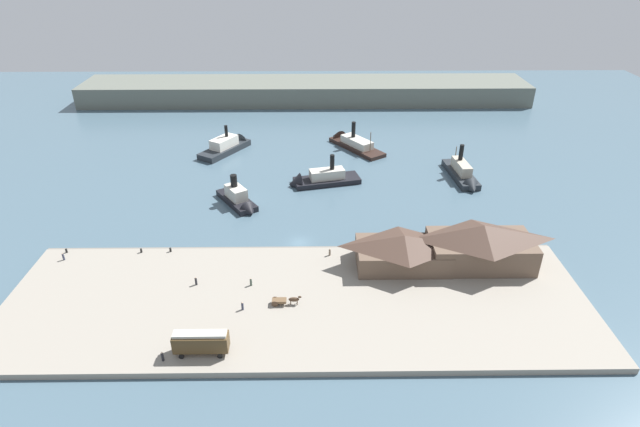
{
  "coord_description": "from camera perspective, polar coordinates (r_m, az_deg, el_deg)",
  "views": [
    {
      "loc": [
        3.43,
        -98.24,
        62.34
      ],
      "look_at": [
        4.76,
        9.9,
        2.0
      ],
      "focal_mm": 28.73,
      "sensor_mm": 36.0,
      "label": 1
    }
  ],
  "objects": [
    {
      "name": "ground_plane",
      "position": [
        116.39,
        -2.29,
        -3.25
      ],
      "size": [
        320.0,
        320.0,
        0.0
      ],
      "primitive_type": "plane",
      "color": "#476070"
    },
    {
      "name": "quay_promenade",
      "position": [
        98.16,
        -2.59,
        -9.85
      ],
      "size": [
        110.0,
        36.0,
        1.2
      ],
      "primitive_type": "cube",
      "color": "gray",
      "rests_on": "ground"
    },
    {
      "name": "seawall_edge",
      "position": [
        113.1,
        -2.33,
        -4.01
      ],
      "size": [
        110.0,
        0.8,
        1.0
      ],
      "primitive_type": "cube",
      "color": "slate",
      "rests_on": "ground"
    },
    {
      "name": "ferry_shed_west_terminal",
      "position": [
        106.34,
        9.25,
        -4.05
      ],
      "size": [
        19.27,
        11.08,
        7.03
      ],
      "color": "brown",
      "rests_on": "quay_promenade"
    },
    {
      "name": "ferry_shed_customs_shed",
      "position": [
        109.9,
        17.51,
        -3.3
      ],
      "size": [
        21.36,
        11.46,
        9.12
      ],
      "color": "brown",
      "rests_on": "quay_promenade"
    },
    {
      "name": "street_tram",
      "position": [
        87.77,
        -13.14,
        -13.69
      ],
      "size": [
        8.97,
        2.71,
        4.35
      ],
      "color": "#4C381E",
      "rests_on": "quay_promenade"
    },
    {
      "name": "horse_cart",
      "position": [
        96.32,
        -3.93,
        -9.61
      ],
      "size": [
        5.57,
        1.51,
        1.87
      ],
      "color": "brown",
      "rests_on": "quay_promenade"
    },
    {
      "name": "pedestrian_near_west_shed",
      "position": [
        101.65,
        -7.7,
        -7.58
      ],
      "size": [
        0.42,
        0.42,
        1.7
      ],
      "color": "#3D4C42",
      "rests_on": "quay_promenade"
    },
    {
      "name": "pedestrian_standing_center",
      "position": [
        120.7,
        -26.67,
        -4.33
      ],
      "size": [
        0.42,
        0.42,
        1.69
      ],
      "color": "#33384C",
      "rests_on": "quay_promenade"
    },
    {
      "name": "pedestrian_near_east_shed",
      "position": [
        103.79,
        -13.64,
        -7.34
      ],
      "size": [
        0.44,
        0.44,
        1.79
      ],
      "color": "#232328",
      "rests_on": "quay_promenade"
    },
    {
      "name": "pedestrian_near_cart",
      "position": [
        109.42,
        1.09,
        -4.34
      ],
      "size": [
        0.41,
        0.41,
        1.65
      ],
      "color": "#6B5B4C",
      "rests_on": "quay_promenade"
    },
    {
      "name": "pedestrian_at_waters_edge",
      "position": [
        89.28,
        -17.14,
        -15.0
      ],
      "size": [
        0.44,
        0.44,
        1.78
      ],
      "color": "#232328",
      "rests_on": "quay_promenade"
    },
    {
      "name": "pedestrian_walking_west",
      "position": [
        96.05,
        -8.63,
        -10.17
      ],
      "size": [
        0.43,
        0.43,
        1.72
      ],
      "color": "#33384C",
      "rests_on": "quay_promenade"
    },
    {
      "name": "mooring_post_center_east",
      "position": [
        123.24,
        -26.4,
        -3.74
      ],
      "size": [
        0.44,
        0.44,
        0.9
      ],
      "primitive_type": "cylinder",
      "color": "black",
      "rests_on": "quay_promenade"
    },
    {
      "name": "mooring_post_east",
      "position": [
        115.39,
        -16.32,
        -3.9
      ],
      "size": [
        0.44,
        0.44,
        0.9
      ],
      "primitive_type": "cylinder",
      "color": "black",
      "rests_on": "quay_promenade"
    },
    {
      "name": "mooring_post_west",
      "position": [
        117.04,
        -19.29,
        -3.92
      ],
      "size": [
        0.44,
        0.44,
        0.9
      ],
      "primitive_type": "cylinder",
      "color": "black",
      "rests_on": "quay_promenade"
    },
    {
      "name": "ferry_moored_east",
      "position": [
        169.11,
        3.41,
        7.92
      ],
      "size": [
        18.38,
        22.68,
        10.7
      ],
      "color": "black",
      "rests_on": "ground"
    },
    {
      "name": "ferry_departing_north",
      "position": [
        150.13,
        15.66,
        4.15
      ],
      "size": [
        6.82,
        20.73,
        10.65
      ],
      "color": "#23282D",
      "rests_on": "ground"
    },
    {
      "name": "ferry_near_quay",
      "position": [
        132.5,
        -8.99,
        1.51
      ],
      "size": [
        12.76,
        15.83,
        9.22
      ],
      "color": "black",
      "rests_on": "ground"
    },
    {
      "name": "ferry_mid_harbor",
      "position": [
        167.8,
        -10.08,
        7.5
      ],
      "size": [
        15.99,
        20.36,
        10.35
      ],
      "color": "#23282D",
      "rests_on": "ground"
    },
    {
      "name": "ferry_approaching_east",
      "position": [
        142.5,
        -0.25,
        3.8
      ],
      "size": [
        20.79,
        10.52,
        10.48
      ],
      "color": "black",
      "rests_on": "ground"
    },
    {
      "name": "far_headland",
      "position": [
        216.28,
        -1.63,
        13.5
      ],
      "size": [
        180.0,
        24.0,
        8.0
      ],
      "primitive_type": "cube",
      "color": "#60665B",
      "rests_on": "ground"
    }
  ]
}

